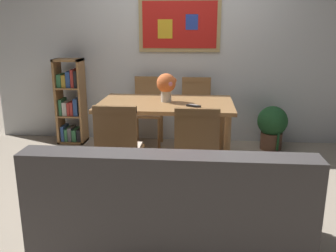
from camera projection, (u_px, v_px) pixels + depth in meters
The scene contains 12 objects.
ground_plane at pixel (172, 184), 3.77m from camera, with size 12.00×12.00×0.00m, color tan.
wall_back_with_painting at pixel (181, 46), 4.93m from camera, with size 5.20×0.14×2.60m.
dining_table at pixel (166, 111), 4.05m from camera, with size 1.46×0.93×0.76m.
dining_chair_near_left at pixel (118, 144), 3.32m from camera, with size 0.40×0.41×0.91m.
dining_chair_far_right at pixel (196, 107), 4.83m from camera, with size 0.40×0.41×0.91m.
dining_chair_far_left at pixel (148, 105), 4.90m from camera, with size 0.40×0.41×0.91m.
dining_chair_near_right at pixel (197, 147), 3.23m from camera, with size 0.40×0.41×0.91m.
leather_couch at pixel (170, 213), 2.56m from camera, with size 1.80×0.84×0.84m.
bookshelf at pixel (71, 104), 4.99m from camera, with size 0.36×0.28×1.15m.
potted_ivy at pixel (272, 126), 4.76m from camera, with size 0.39×0.39×0.63m.
flower_vase at pixel (166, 85), 4.00m from camera, with size 0.22×0.21×0.31m.
tv_remote at pixel (193, 106), 3.79m from camera, with size 0.16×0.11×0.02m.
Camera 1 is at (0.26, -3.46, 1.58)m, focal length 39.22 mm.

